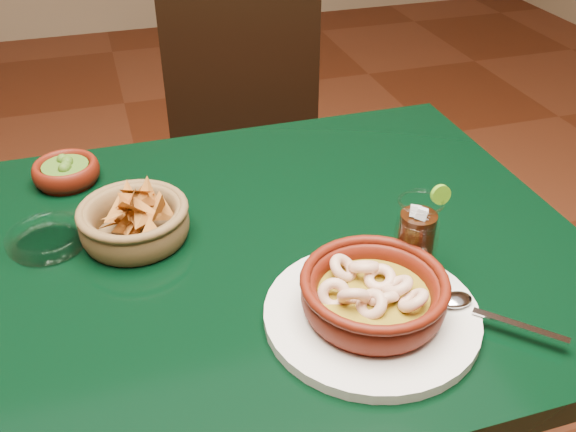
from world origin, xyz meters
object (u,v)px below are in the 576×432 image
object	(u,v)px
dining_chair	(247,152)
chip_basket	(134,221)
dining_table	(200,306)
cola_drink	(416,240)
shrimp_plate	(373,300)

from	to	relation	value
dining_chair	chip_basket	xyz separation A→B (m)	(-0.33, -0.63, 0.26)
dining_chair	dining_table	bearing A→B (deg)	-109.36
dining_table	dining_chair	size ratio (longest dim) A/B	1.26
chip_basket	cola_drink	xyz separation A→B (m)	(0.37, -0.21, 0.03)
dining_table	cola_drink	bearing A→B (deg)	-24.73
cola_drink	dining_table	bearing A→B (deg)	155.27
shrimp_plate	chip_basket	bearing A→B (deg)	134.93
dining_table	shrimp_plate	world-z (taller)	shrimp_plate
shrimp_plate	dining_table	bearing A→B (deg)	134.73
dining_chair	shrimp_plate	size ratio (longest dim) A/B	2.66
dining_table	dining_chair	xyz separation A→B (m)	(0.25, 0.71, -0.13)
chip_basket	dining_table	bearing A→B (deg)	-44.55
dining_table	chip_basket	size ratio (longest dim) A/B	5.92
dining_table	cola_drink	world-z (taller)	cola_drink
shrimp_plate	cola_drink	distance (m)	0.12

